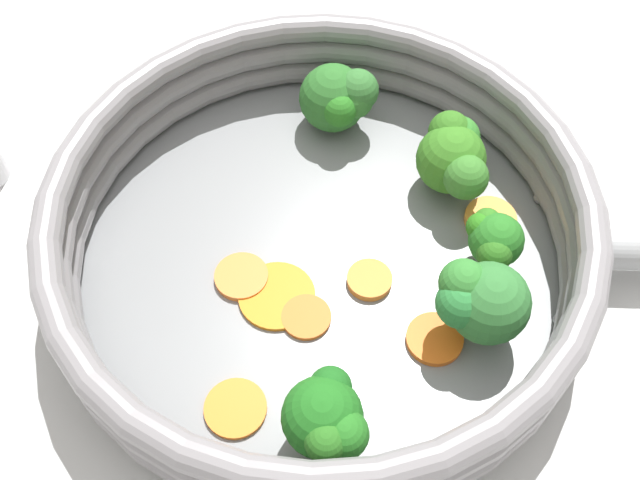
{
  "coord_description": "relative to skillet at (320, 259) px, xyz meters",
  "views": [
    {
      "loc": [
        0.24,
        -0.09,
        0.41
      ],
      "look_at": [
        0.0,
        0.0,
        0.03
      ],
      "focal_mm": 42.0,
      "sensor_mm": 36.0,
      "label": 1
    }
  ],
  "objects": [
    {
      "name": "ground_plane",
      "position": [
        0.0,
        0.0,
        -0.01
      ],
      "size": [
        4.0,
        4.0,
        0.0
      ],
      "primitive_type": "plane",
      "color": "#BBBCBB"
    },
    {
      "name": "skillet",
      "position": [
        0.0,
        0.0,
        0.0
      ],
      "size": [
        0.32,
        0.32,
        0.01
      ],
      "primitive_type": "cylinder",
      "color": "gray",
      "rests_on": "ground_plane"
    },
    {
      "name": "skillet_rim_wall",
      "position": [
        0.0,
        0.0,
        0.04
      ],
      "size": [
        0.34,
        0.34,
        0.06
      ],
      "color": "gray",
      "rests_on": "skillet"
    },
    {
      "name": "skillet_rivet_left",
      "position": [
        0.1,
        0.12,
        0.01
      ],
      "size": [
        0.01,
        0.01,
        0.01
      ],
      "primitive_type": "sphere",
      "color": "gray",
      "rests_on": "skillet"
    },
    {
      "name": "skillet_rivet_right",
      "position": [
        0.01,
        0.15,
        0.01
      ],
      "size": [
        0.01,
        0.01,
        0.01
      ],
      "primitive_type": "sphere",
      "color": "gray",
      "rests_on": "skillet"
    },
    {
      "name": "carrot_slice_0",
      "position": [
        0.04,
        -0.02,
        0.01
      ],
      "size": [
        0.04,
        0.04,
        0.0
      ],
      "primitive_type": "cylinder",
      "rotation": [
        0.0,
        0.0,
        4.45
      ],
      "color": "orange",
      "rests_on": "skillet"
    },
    {
      "name": "carrot_slice_1",
      "position": [
        0.03,
        0.02,
        0.01
      ],
      "size": [
        0.03,
        0.03,
        0.01
      ],
      "primitive_type": "cylinder",
      "rotation": [
        0.0,
        0.0,
        1.38
      ],
      "color": "orange",
      "rests_on": "skillet"
    },
    {
      "name": "carrot_slice_2",
      "position": [
        0.02,
        0.11,
        0.01
      ],
      "size": [
        0.05,
        0.05,
        0.01
      ],
      "primitive_type": "cylinder",
      "rotation": [
        0.0,
        0.0,
        0.67
      ],
      "color": "orange",
      "rests_on": "skillet"
    },
    {
      "name": "carrot_slice_3",
      "position": [
        0.08,
        -0.08,
        0.01
      ],
      "size": [
        0.05,
        0.05,
        0.0
      ],
      "primitive_type": "cylinder",
      "rotation": [
        0.0,
        0.0,
        2.8
      ],
      "color": "orange",
      "rests_on": "skillet"
    },
    {
      "name": "carrot_slice_4",
      "position": [
        0.02,
        -0.04,
        0.01
      ],
      "size": [
        0.06,
        0.06,
        0.0
      ],
      "primitive_type": "cylinder",
      "rotation": [
        0.0,
        0.0,
        4.34
      ],
      "color": "orange",
      "rests_on": "skillet"
    },
    {
      "name": "carrot_slice_5",
      "position": [
        -0.0,
        -0.05,
        0.01
      ],
      "size": [
        0.04,
        0.04,
        0.0
      ],
      "primitive_type": "cylinder",
      "rotation": [
        0.0,
        0.0,
        1.35
      ],
      "color": "orange",
      "rests_on": "skillet"
    },
    {
      "name": "carrot_slice_6",
      "position": [
        0.08,
        0.04,
        0.01
      ],
      "size": [
        0.04,
        0.04,
        0.0
      ],
      "primitive_type": "cylinder",
      "rotation": [
        0.0,
        0.0,
        0.42
      ],
      "color": "orange",
      "rests_on": "skillet"
    },
    {
      "name": "broccoli_floret_0",
      "position": [
        0.08,
        0.06,
        0.04
      ],
      "size": [
        0.05,
        0.05,
        0.06
      ],
      "color": "#608543",
      "rests_on": "skillet"
    },
    {
      "name": "broccoli_floret_1",
      "position": [
        0.12,
        -0.04,
        0.04
      ],
      "size": [
        0.05,
        0.04,
        0.05
      ],
      "color": "#648947",
      "rests_on": "skillet"
    },
    {
      "name": "broccoli_floret_2",
      "position": [
        -0.02,
        0.1,
        0.04
      ],
      "size": [
        0.06,
        0.05,
        0.05
      ],
      "color": "#78985D",
      "rests_on": "skillet"
    },
    {
      "name": "broccoli_floret_3",
      "position": [
        -0.1,
        0.05,
        0.03
      ],
      "size": [
        0.05,
        0.05,
        0.05
      ],
      "color": "#80A66C",
      "rests_on": "skillet"
    },
    {
      "name": "broccoli_floret_4",
      "position": [
        0.04,
        0.1,
        0.03
      ],
      "size": [
        0.04,
        0.03,
        0.04
      ],
      "color": "#658D43",
      "rests_on": "skillet"
    }
  ]
}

